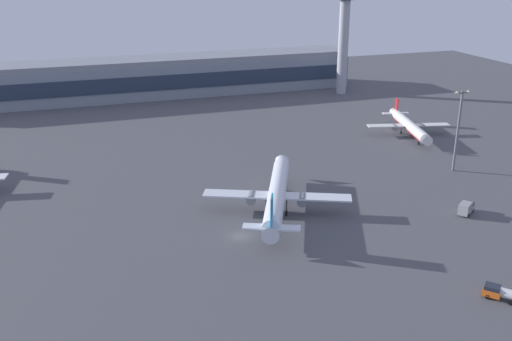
{
  "coord_description": "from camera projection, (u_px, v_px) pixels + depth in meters",
  "views": [
    {
      "loc": [
        -32.96,
        -108.14,
        57.28
      ],
      "look_at": [
        12.94,
        27.69,
        4.0
      ],
      "focal_mm": 40.63,
      "sensor_mm": 36.0,
      "label": 1
    }
  ],
  "objects": [
    {
      "name": "apron_light_west",
      "position": [
        458.0,
        125.0,
        159.76
      ],
      "size": [
        4.8,
        0.9,
        23.14
      ],
      "color": "slate",
      "rests_on": "ground"
    },
    {
      "name": "airplane_terminal_side",
      "position": [
        409.0,
        125.0,
        195.63
      ],
      "size": [
        27.98,
        35.67,
        9.27
      ],
      "rotation": [
        0.0,
        0.0,
        2.89
      ],
      "color": "silver",
      "rests_on": "ground"
    },
    {
      "name": "catering_truck",
      "position": [
        466.0,
        208.0,
        136.26
      ],
      "size": [
        5.96,
        5.2,
        3.05
      ],
      "rotation": [
        0.0,
        0.0,
        5.33
      ],
      "color": "gray",
      "rests_on": "ground"
    },
    {
      "name": "fuel_truck",
      "position": [
        500.0,
        292.0,
        102.4
      ],
      "size": [
        5.73,
        6.12,
        2.35
      ],
      "rotation": [
        0.0,
        0.0,
        0.72
      ],
      "color": "#D85919",
      "rests_on": "ground"
    },
    {
      "name": "airplane_mid_apron",
      "position": [
        277.0,
        194.0,
        136.73
      ],
      "size": [
        33.64,
        42.59,
        11.56
      ],
      "rotation": [
        0.0,
        0.0,
        -0.42
      ],
      "color": "silver",
      "rests_on": "ground"
    },
    {
      "name": "ground_plane",
      "position": [
        240.0,
        236.0,
        125.88
      ],
      "size": [
        416.0,
        416.0,
        0.0
      ],
      "primitive_type": "plane",
      "color": "#4C4C51"
    },
    {
      "name": "terminal_building",
      "position": [
        147.0,
        78.0,
        249.03
      ],
      "size": [
        181.23,
        22.4,
        16.4
      ],
      "color": "gray",
      "rests_on": "ground"
    },
    {
      "name": "control_tower",
      "position": [
        344.0,
        30.0,
        247.69
      ],
      "size": [
        8.0,
        8.0,
        48.29
      ],
      "color": "#A8A8B2",
      "rests_on": "ground"
    }
  ]
}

